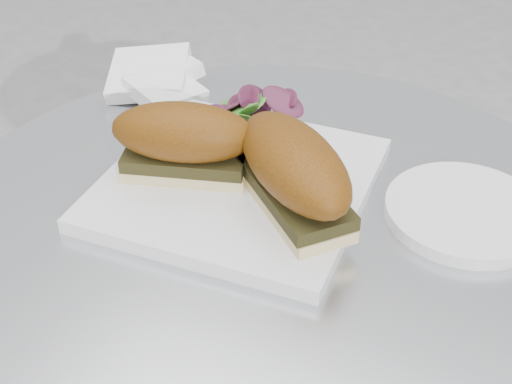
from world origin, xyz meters
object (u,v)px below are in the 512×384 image
Objects in this scene: plate at (238,183)px; saucer at (465,212)px; sandwich_left at (184,140)px; sandwich_right at (294,170)px.

plate is 0.23m from saucer.
sandwich_left reaches higher than plate.
sandwich_left is 0.87× the size of sandwich_right.
sandwich_left is 0.12m from sandwich_right.
saucer is (0.15, 0.09, -0.05)m from sandwich_right.
sandwich_left is at bearing -155.18° from plate.
plate is at bearing 2.69° from sandwich_left.
plate is 1.66× the size of saucer.
sandwich_left is at bearing -160.44° from saucer.
sandwich_left and sandwich_right have the same top height.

